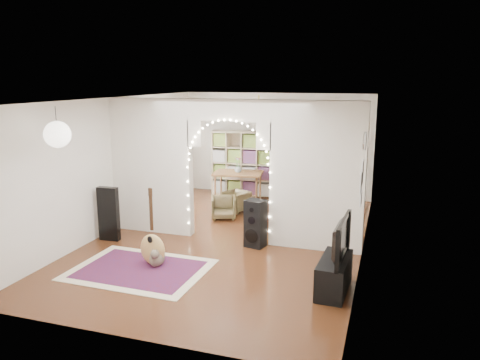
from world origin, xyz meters
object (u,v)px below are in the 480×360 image
(dining_table, at_px, (238,175))
(dining_chair_right, at_px, (223,208))
(acoustic_guitar, at_px, (152,237))
(media_console, at_px, (334,275))
(floor_speaker, at_px, (255,224))
(bookcase, at_px, (243,163))
(dining_chair_left, at_px, (236,201))

(dining_table, height_order, dining_chair_right, dining_table)
(acoustic_guitar, xyz_separation_m, media_console, (3.01, -0.07, -0.24))
(floor_speaker, relative_size, dining_table, 0.69)
(acoustic_guitar, distance_m, bookcase, 5.14)
(floor_speaker, xyz_separation_m, dining_table, (-1.32, 3.01, 0.24))
(dining_table, height_order, dining_chair_left, dining_table)
(dining_table, distance_m, dining_chair_right, 1.59)
(acoustic_guitar, bearing_deg, media_console, 23.32)
(media_console, distance_m, dining_table, 5.35)
(media_console, distance_m, dining_chair_left, 4.48)
(acoustic_guitar, bearing_deg, bookcase, 114.85)
(floor_speaker, height_order, dining_chair_left, floor_speaker)
(dining_table, xyz_separation_m, dining_chair_left, (0.25, -0.87, -0.44))
(dining_chair_right, bearing_deg, dining_table, 74.46)
(floor_speaker, height_order, dining_chair_right, floor_speaker)
(floor_speaker, bearing_deg, media_console, -29.47)
(acoustic_guitar, bearing_deg, dining_table, 113.66)
(floor_speaker, bearing_deg, dining_table, 125.91)
(floor_speaker, bearing_deg, acoustic_guitar, -123.28)
(dining_chair_right, bearing_deg, bookcase, 74.95)
(dining_table, bearing_deg, dining_chair_left, -81.20)
(media_console, xyz_separation_m, bookcase, (-3.03, 5.19, 0.61))
(acoustic_guitar, distance_m, dining_table, 4.39)
(dining_chair_left, relative_size, dining_chair_right, 0.98)
(bookcase, bearing_deg, media_console, -71.77)
(acoustic_guitar, bearing_deg, dining_chair_left, 109.45)
(dining_chair_right, bearing_deg, floor_speaker, -73.25)
(acoustic_guitar, height_order, media_console, acoustic_guitar)
(floor_speaker, relative_size, bookcase, 0.52)
(acoustic_guitar, xyz_separation_m, dining_chair_right, (0.22, 2.87, -0.24))
(dining_chair_left, height_order, dining_chair_right, dining_chair_right)
(media_console, bearing_deg, dining_chair_left, 129.92)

